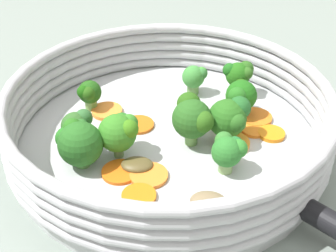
% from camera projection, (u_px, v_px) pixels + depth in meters
% --- Properties ---
extents(ground_plane, '(4.00, 4.00, 0.00)m').
position_uv_depth(ground_plane, '(168.00, 148.00, 0.54)').
color(ground_plane, gray).
extents(skillet, '(0.34, 0.34, 0.02)m').
position_uv_depth(skillet, '(168.00, 143.00, 0.53)').
color(skillet, '#B2B5B7').
rests_on(skillet, ground_plane).
extents(skillet_rim_wall, '(0.35, 0.35, 0.06)m').
position_uv_depth(skillet_rim_wall, '(168.00, 113.00, 0.51)').
color(skillet_rim_wall, '#B5B4BA').
rests_on(skillet_rim_wall, skillet).
extents(skillet_rivet_left, '(0.01, 0.01, 0.01)m').
position_uv_depth(skillet_rivet_left, '(256.00, 234.00, 0.40)').
color(skillet_rivet_left, '#B0B6BC').
rests_on(skillet_rivet_left, skillet).
extents(skillet_rivet_right, '(0.01, 0.01, 0.01)m').
position_uv_depth(skillet_rivet_right, '(317.00, 178.00, 0.46)').
color(skillet_rivet_right, '#B7B7B8').
rests_on(skillet_rivet_right, skillet).
extents(carrot_slice_0, '(0.05, 0.05, 0.00)m').
position_uv_depth(carrot_slice_0, '(255.00, 118.00, 0.55)').
color(carrot_slice_0, orange).
rests_on(carrot_slice_0, skillet).
extents(carrot_slice_1, '(0.05, 0.05, 0.00)m').
position_uv_depth(carrot_slice_1, '(120.00, 172.00, 0.47)').
color(carrot_slice_1, orange).
rests_on(carrot_slice_1, skillet).
extents(carrot_slice_2, '(0.04, 0.04, 0.00)m').
position_uv_depth(carrot_slice_2, '(231.00, 125.00, 0.54)').
color(carrot_slice_2, orange).
rests_on(carrot_slice_2, skillet).
extents(carrot_slice_3, '(0.05, 0.05, 0.00)m').
position_uv_depth(carrot_slice_3, '(139.00, 125.00, 0.54)').
color(carrot_slice_3, orange).
rests_on(carrot_slice_3, skillet).
extents(carrot_slice_4, '(0.04, 0.04, 0.00)m').
position_uv_depth(carrot_slice_4, '(139.00, 196.00, 0.45)').
color(carrot_slice_4, orange).
rests_on(carrot_slice_4, skillet).
extents(carrot_slice_5, '(0.03, 0.03, 0.00)m').
position_uv_depth(carrot_slice_5, '(272.00, 134.00, 0.53)').
color(carrot_slice_5, orange).
rests_on(carrot_slice_5, skillet).
extents(carrot_slice_6, '(0.04, 0.04, 0.00)m').
position_uv_depth(carrot_slice_6, '(107.00, 111.00, 0.57)').
color(carrot_slice_6, orange).
rests_on(carrot_slice_6, skillet).
extents(carrot_slice_7, '(0.04, 0.04, 0.00)m').
position_uv_depth(carrot_slice_7, '(254.00, 130.00, 0.53)').
color(carrot_slice_7, orange).
rests_on(carrot_slice_7, skillet).
extents(carrot_slice_8, '(0.04, 0.04, 0.01)m').
position_uv_depth(carrot_slice_8, '(233.00, 143.00, 0.51)').
color(carrot_slice_8, orange).
rests_on(carrot_slice_8, skillet).
extents(carrot_slice_9, '(0.05, 0.05, 0.00)m').
position_uv_depth(carrot_slice_9, '(149.00, 175.00, 0.47)').
color(carrot_slice_9, orange).
rests_on(carrot_slice_9, skillet).
extents(carrot_slice_10, '(0.04, 0.04, 0.01)m').
position_uv_depth(carrot_slice_10, '(215.00, 120.00, 0.55)').
color(carrot_slice_10, '#EF9C37').
rests_on(carrot_slice_10, skillet).
extents(broccoli_floret_0, '(0.04, 0.03, 0.04)m').
position_uv_depth(broccoli_floret_0, '(229.00, 150.00, 0.47)').
color(broccoli_floret_0, '#80A35E').
rests_on(broccoli_floret_0, skillet).
extents(broccoli_floret_1, '(0.05, 0.05, 0.05)m').
position_uv_depth(broccoli_floret_1, '(78.00, 143.00, 0.47)').
color(broccoli_floret_1, '#5C9647').
rests_on(broccoli_floret_1, skillet).
extents(broccoli_floret_2, '(0.05, 0.05, 0.05)m').
position_uv_depth(broccoli_floret_2, '(230.00, 117.00, 0.50)').
color(broccoli_floret_2, '#659248').
rests_on(broccoli_floret_2, skillet).
extents(broccoli_floret_3, '(0.05, 0.04, 0.05)m').
position_uv_depth(broccoli_floret_3, '(193.00, 117.00, 0.50)').
color(broccoli_floret_3, '#649248').
rests_on(broccoli_floret_3, skillet).
extents(broccoli_floret_4, '(0.04, 0.04, 0.05)m').
position_uv_depth(broccoli_floret_4, '(240.00, 95.00, 0.54)').
color(broccoli_floret_4, '#6D9B57').
rests_on(broccoli_floret_4, skillet).
extents(broccoli_floret_5, '(0.04, 0.04, 0.04)m').
position_uv_depth(broccoli_floret_5, '(77.00, 125.00, 0.50)').
color(broccoli_floret_5, '#82B26A').
rests_on(broccoli_floret_5, skillet).
extents(broccoli_floret_6, '(0.03, 0.04, 0.04)m').
position_uv_depth(broccoli_floret_6, '(239.00, 74.00, 0.58)').
color(broccoli_floret_6, '#70A84D').
rests_on(broccoli_floret_6, skillet).
extents(broccoli_floret_7, '(0.04, 0.04, 0.05)m').
position_uv_depth(broccoli_floret_7, '(120.00, 131.00, 0.48)').
color(broccoli_floret_7, '#799B5D').
rests_on(broccoli_floret_7, skillet).
extents(broccoli_floret_8, '(0.03, 0.03, 0.04)m').
position_uv_depth(broccoli_floret_8, '(195.00, 77.00, 0.59)').
color(broccoli_floret_8, '#5E8B46').
rests_on(broccoli_floret_8, skillet).
extents(broccoli_floret_9, '(0.03, 0.03, 0.04)m').
position_uv_depth(broccoli_floret_9, '(89.00, 93.00, 0.56)').
color(broccoli_floret_9, '#6F9746').
rests_on(broccoli_floret_9, skillet).
extents(mushroom_piece_0, '(0.04, 0.04, 0.01)m').
position_uv_depth(mushroom_piece_0, '(208.00, 201.00, 0.43)').
color(mushroom_piece_0, '#7E6B4C').
rests_on(mushroom_piece_0, skillet).
extents(mushroom_piece_1, '(0.04, 0.04, 0.01)m').
position_uv_depth(mushroom_piece_1, '(137.00, 165.00, 0.48)').
color(mushroom_piece_1, brown).
rests_on(mushroom_piece_1, skillet).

